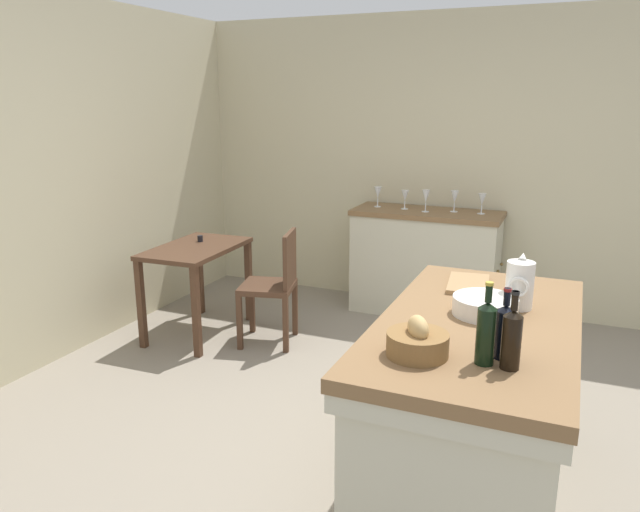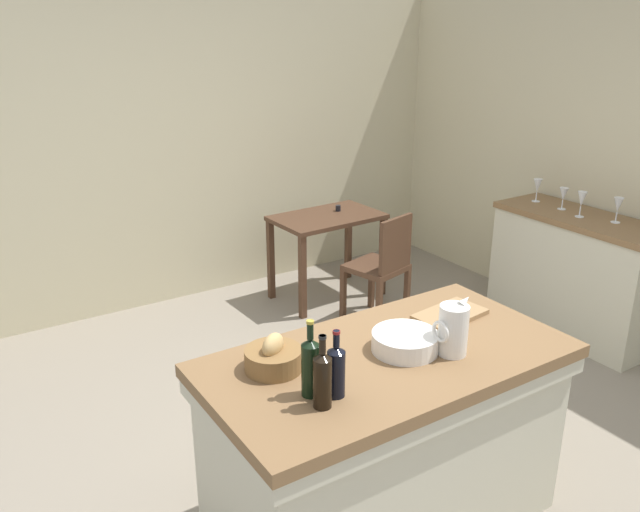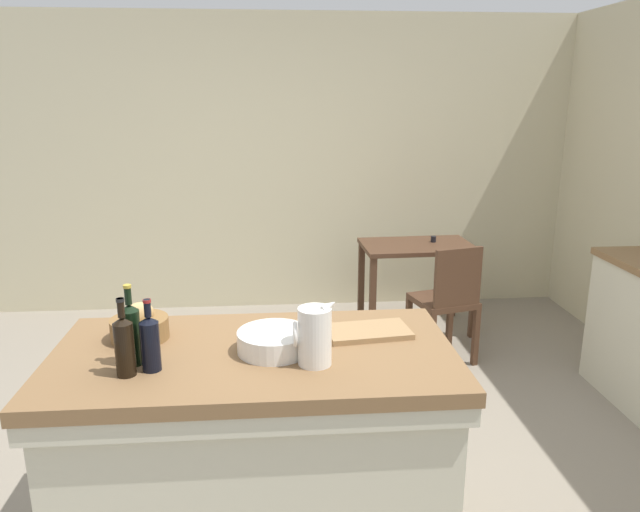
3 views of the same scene
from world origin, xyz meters
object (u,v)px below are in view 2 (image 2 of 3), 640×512
object	(u,v)px
bread_basket	(273,357)
wine_glass_far_right	(537,186)
side_cabinet	(575,275)
writing_desk	(327,229)
pitcher	(453,329)
cutting_board	(450,315)
wine_glass_left	(618,206)
wine_glass_middle	(582,200)
wine_glass_right	(563,195)
wine_bottle_dark	(336,370)
wine_bottle_green	(322,378)
wine_bottle_amber	(310,365)
island_table	(385,435)
wooden_chair	(382,265)
wash_bowl	(405,342)

from	to	relation	value
bread_basket	wine_glass_far_right	size ratio (longest dim) A/B	1.33
side_cabinet	wine_glass_far_right	bearing A→B (deg)	87.15
writing_desk	pitcher	world-z (taller)	pitcher
writing_desk	cutting_board	xyz separation A→B (m)	(-0.78, -2.27, 0.31)
wine_glass_left	wine_glass_middle	bearing A→B (deg)	113.39
pitcher	wine_glass_right	world-z (taller)	pitcher
side_cabinet	wine_glass_middle	xyz separation A→B (m)	(-0.05, 0.01, 0.59)
bread_basket	wine_bottle_dark	size ratio (longest dim) A/B	0.86
wine_bottle_green	wine_glass_middle	size ratio (longest dim) A/B	1.59
wine_bottle_green	wine_glass_far_right	xyz separation A→B (m)	(2.97, 1.47, 0.02)
wine_bottle_amber	wine_glass_left	distance (m)	3.07
wine_glass_left	wine_glass_far_right	size ratio (longest dim) A/B	1.01
wine_glass_right	wine_glass_far_right	xyz separation A→B (m)	(0.01, 0.25, 0.01)
wine_glass_right	writing_desk	bearing A→B (deg)	131.88
bread_basket	wine_bottle_green	world-z (taller)	wine_bottle_green
wine_glass_left	wine_glass_right	size ratio (longest dim) A/B	1.09
island_table	wine_bottle_green	distance (m)	0.74
cutting_board	wine_bottle_dark	bearing A→B (deg)	-162.20
writing_desk	wooden_chair	xyz separation A→B (m)	(0.07, -0.67, -0.13)
side_cabinet	wine_glass_right	xyz separation A→B (m)	(0.01, 0.21, 0.58)
pitcher	bread_basket	bearing A→B (deg)	157.12
writing_desk	wine_glass_left	world-z (taller)	wine_glass_left
wooden_chair	wine_glass_far_right	world-z (taller)	wine_glass_far_right
wine_glass_middle	wine_glass_far_right	distance (m)	0.46
side_cabinet	writing_desk	bearing A→B (deg)	127.68
pitcher	wash_bowl	world-z (taller)	pitcher
island_table	wooden_chair	world-z (taller)	island_table
cutting_board	wine_bottle_green	size ratio (longest dim) A/B	1.18
cutting_board	wine_glass_far_right	distance (m)	2.33
wine_bottle_amber	wine_glass_far_right	distance (m)	3.27
wine_bottle_dark	wine_glass_far_right	distance (m)	3.22
cutting_board	wine_glass_right	world-z (taller)	wine_glass_right
side_cabinet	cutting_board	size ratio (longest dim) A/B	3.64
writing_desk	cutting_board	distance (m)	2.42
wooden_chair	wine_glass_middle	xyz separation A→B (m)	(1.10, -0.90, 0.57)
bread_basket	wine_bottle_dark	xyz separation A→B (m)	(0.11, -0.31, 0.06)
wash_bowl	wine_glass_far_right	size ratio (longest dim) A/B	1.63
wine_glass_left	wine_glass_middle	size ratio (longest dim) A/B	0.97
writing_desk	wooden_chair	distance (m)	0.68
wine_bottle_amber	island_table	bearing A→B (deg)	10.93
writing_desk	wash_bowl	distance (m)	2.71
wine_glass_middle	wine_glass_left	bearing A→B (deg)	-66.61
wine_glass_left	wine_glass_right	bearing A→B (deg)	95.40
side_cabinet	cutting_board	distance (m)	2.16
wash_bowl	wine_glass_middle	world-z (taller)	wine_glass_middle
wine_bottle_amber	wine_bottle_green	world-z (taller)	wine_bottle_amber
wine_bottle_green	wine_glass_middle	xyz separation A→B (m)	(2.90, 1.02, 0.02)
wine_glass_right	wine_bottle_green	bearing A→B (deg)	-157.63
writing_desk	wooden_chair	bearing A→B (deg)	-84.10
cutting_board	wine_glass_middle	world-z (taller)	wine_glass_middle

